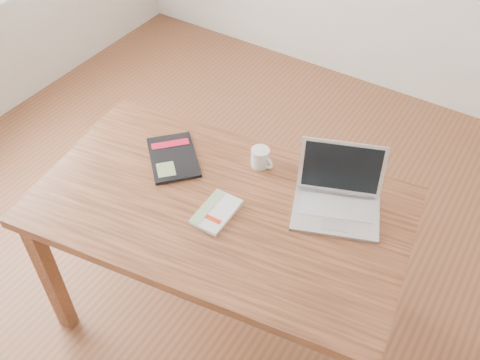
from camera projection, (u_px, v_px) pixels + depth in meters
The scene contains 6 objects.
room at pixel (197, 30), 1.69m from camera, with size 4.04×4.04×2.70m.
desk at pixel (221, 219), 2.05m from camera, with size 1.49×0.99×0.75m.
white_guidebook at pixel (216, 212), 1.94m from camera, with size 0.12×0.19×0.02m.
black_guidebook at pixel (173, 157), 2.15m from camera, with size 0.32×0.32×0.01m.
laptop at pixel (338, 197), 1.94m from camera, with size 0.39×0.36×0.22m.
coffee_mug at pixel (261, 157), 2.10m from camera, with size 0.11×0.07×0.08m.
Camera 1 is at (0.87, -1.22, 2.21)m, focal length 40.00 mm.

